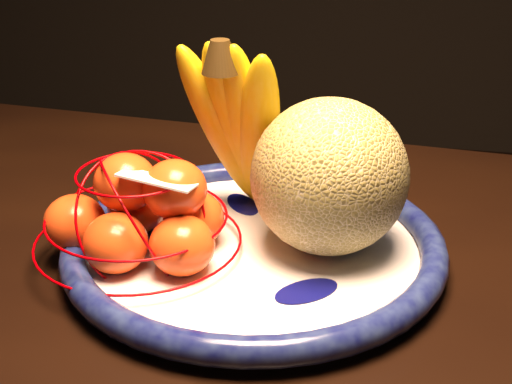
% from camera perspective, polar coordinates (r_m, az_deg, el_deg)
% --- Properties ---
extents(dining_table, '(1.49, 0.97, 0.71)m').
position_cam_1_polar(dining_table, '(0.73, -1.38, -12.57)').
color(dining_table, black).
rests_on(dining_table, ground).
extents(fruit_bowl, '(0.38, 0.38, 0.03)m').
position_cam_1_polar(fruit_bowl, '(0.72, -0.17, -4.31)').
color(fruit_bowl, white).
rests_on(fruit_bowl, dining_table).
extents(cantaloupe, '(0.15, 0.15, 0.15)m').
position_cam_1_polar(cantaloupe, '(0.69, 5.88, 1.24)').
color(cantaloupe, olive).
rests_on(cantaloupe, fruit_bowl).
extents(banana_bunch, '(0.14, 0.14, 0.22)m').
position_cam_1_polar(banana_bunch, '(0.74, -1.28, 5.83)').
color(banana_bunch, gold).
rests_on(banana_bunch, fruit_bowl).
extents(mandarin_bag, '(0.26, 0.26, 0.13)m').
position_cam_1_polar(mandarin_bag, '(0.70, -9.11, -1.92)').
color(mandarin_bag, '#FF4316').
rests_on(mandarin_bag, fruit_bowl).
extents(price_tag, '(0.07, 0.04, 0.01)m').
position_cam_1_polar(price_tag, '(0.65, -7.95, 0.96)').
color(price_tag, white).
rests_on(price_tag, mandarin_bag).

